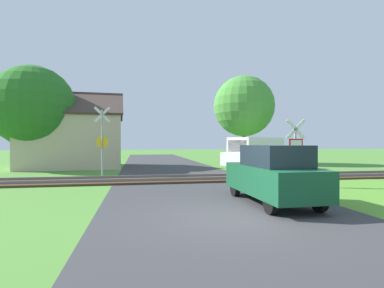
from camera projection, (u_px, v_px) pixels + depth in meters
name	position (u px, v px, depth m)	size (l,w,h in m)	color
ground_plane	(236.00, 218.00, 7.36)	(160.00, 160.00, 0.00)	#4C8433
road_asphalt	(215.00, 202.00, 9.32)	(6.92, 80.00, 0.01)	#38383A
rail_track	(186.00, 179.00, 14.88)	(60.00, 2.60, 0.22)	#422D1E
stop_sign_near	(296.00, 148.00, 12.70)	(0.88, 0.16, 2.87)	#9E9EA5
crossing_sign_far	(102.00, 138.00, 16.16)	(0.88, 0.14, 3.84)	#9E9EA5
house	(74.00, 140.00, 22.81)	(7.59, 6.70, 5.77)	#C6B293
tree_left	(33.00, 107.00, 20.80)	(5.68, 5.68, 7.23)	#513823
tree_right	(244.00, 106.00, 27.05)	(5.48, 5.48, 7.94)	#513823
mail_truck	(255.00, 152.00, 21.22)	(5.15, 4.11, 2.24)	white
parked_car	(273.00, 174.00, 9.14)	(1.70, 4.02, 1.78)	#144C2D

